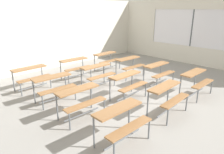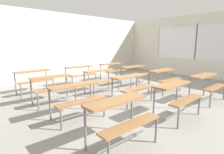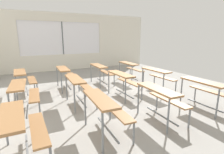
{
  "view_description": "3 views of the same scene",
  "coord_description": "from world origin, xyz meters",
  "px_view_note": "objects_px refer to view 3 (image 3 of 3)",
  "views": [
    {
      "loc": [
        -4.59,
        -3.83,
        2.57
      ],
      "look_at": [
        -0.33,
        0.5,
        0.52
      ],
      "focal_mm": 32.52,
      "sensor_mm": 36.0,
      "label": 1
    },
    {
      "loc": [
        -3.8,
        -3.3,
        1.6
      ],
      "look_at": [
        0.02,
        1.05,
        0.5
      ],
      "focal_mm": 28.0,
      "sensor_mm": 36.0,
      "label": 2
    },
    {
      "loc": [
        -4.65,
        2.4,
        1.78
      ],
      "look_at": [
        0.58,
        -0.23,
        0.42
      ],
      "focal_mm": 27.91,
      "sensor_mm": 36.0,
      "label": 3
    }
  ],
  "objects_px": {
    "desk_bench_r0c0": "(205,88)",
    "desk_bench_r2c2": "(66,73)",
    "desk_bench_r1c1": "(124,79)",
    "desk_bench_r2c1": "(79,84)",
    "desk_bench_r3c0": "(21,124)",
    "desk_bench_r3c1": "(24,91)",
    "desk_bench_r0c1": "(158,74)",
    "desk_bench_r3c2": "(24,77)",
    "desk_bench_r1c2": "(101,70)",
    "desk_bench_r1c0": "(162,96)",
    "desk_bench_r2c0": "(106,106)",
    "desk_bench_r0c2": "(131,67)"
  },
  "relations": [
    {
      "from": "desk_bench_r0c2",
      "to": "desk_bench_r2c1",
      "type": "bearing_deg",
      "value": 122.7
    },
    {
      "from": "desk_bench_r1c2",
      "to": "desk_bench_r2c1",
      "type": "distance_m",
      "value": 2.13
    },
    {
      "from": "desk_bench_r2c0",
      "to": "desk_bench_r2c1",
      "type": "bearing_deg",
      "value": 3.16
    },
    {
      "from": "desk_bench_r0c1",
      "to": "desk_bench_r3c0",
      "type": "bearing_deg",
      "value": 111.31
    },
    {
      "from": "desk_bench_r1c2",
      "to": "desk_bench_r2c1",
      "type": "bearing_deg",
      "value": 142.71
    },
    {
      "from": "desk_bench_r2c2",
      "to": "desk_bench_r2c0",
      "type": "bearing_deg",
      "value": -178.11
    },
    {
      "from": "desk_bench_r2c1",
      "to": "desk_bench_r3c0",
      "type": "bearing_deg",
      "value": 143.69
    },
    {
      "from": "desk_bench_r2c2",
      "to": "desk_bench_r3c1",
      "type": "bearing_deg",
      "value": 142.93
    },
    {
      "from": "desk_bench_r0c2",
      "to": "desk_bench_r3c1",
      "type": "height_order",
      "value": "same"
    },
    {
      "from": "desk_bench_r2c2",
      "to": "desk_bench_r3c2",
      "type": "distance_m",
      "value": 1.31
    },
    {
      "from": "desk_bench_r1c0",
      "to": "desk_bench_r1c1",
      "type": "height_order",
      "value": "same"
    },
    {
      "from": "desk_bench_r0c1",
      "to": "desk_bench_r2c1",
      "type": "bearing_deg",
      "value": 88.35
    },
    {
      "from": "desk_bench_r1c2",
      "to": "desk_bench_r3c1",
      "type": "distance_m",
      "value": 3.12
    },
    {
      "from": "desk_bench_r2c0",
      "to": "desk_bench_r2c1",
      "type": "height_order",
      "value": "same"
    },
    {
      "from": "desk_bench_r2c0",
      "to": "desk_bench_r3c0",
      "type": "height_order",
      "value": "same"
    },
    {
      "from": "desk_bench_r0c0",
      "to": "desk_bench_r2c1",
      "type": "bearing_deg",
      "value": 58.7
    },
    {
      "from": "desk_bench_r0c1",
      "to": "desk_bench_r0c0",
      "type": "bearing_deg",
      "value": 178.34
    },
    {
      "from": "desk_bench_r0c0",
      "to": "desk_bench_r3c1",
      "type": "relative_size",
      "value": 0.98
    },
    {
      "from": "desk_bench_r1c0",
      "to": "desk_bench_r2c0",
      "type": "xyz_separation_m",
      "value": [
        0.02,
        1.29,
        0.0
      ]
    },
    {
      "from": "desk_bench_r3c2",
      "to": "desk_bench_r1c0",
      "type": "bearing_deg",
      "value": -143.99
    },
    {
      "from": "desk_bench_r0c0",
      "to": "desk_bench_r1c1",
      "type": "xyz_separation_m",
      "value": [
        1.7,
        1.33,
        0.0
      ]
    },
    {
      "from": "desk_bench_r0c2",
      "to": "desk_bench_r3c2",
      "type": "distance_m",
      "value": 3.96
    },
    {
      "from": "desk_bench_r0c1",
      "to": "desk_bench_r1c0",
      "type": "height_order",
      "value": "same"
    },
    {
      "from": "desk_bench_r1c0",
      "to": "desk_bench_r3c0",
      "type": "height_order",
      "value": "same"
    },
    {
      "from": "desk_bench_r2c1",
      "to": "desk_bench_r3c0",
      "type": "xyz_separation_m",
      "value": [
        -1.71,
        1.35,
        0.0
      ]
    },
    {
      "from": "desk_bench_r2c1",
      "to": "desk_bench_r3c1",
      "type": "bearing_deg",
      "value": 91.65
    },
    {
      "from": "desk_bench_r2c1",
      "to": "desk_bench_r1c0",
      "type": "bearing_deg",
      "value": -140.19
    },
    {
      "from": "desk_bench_r1c0",
      "to": "desk_bench_r3c1",
      "type": "height_order",
      "value": "same"
    },
    {
      "from": "desk_bench_r2c0",
      "to": "desk_bench_r1c0",
      "type": "bearing_deg",
      "value": -88.19
    },
    {
      "from": "desk_bench_r2c2",
      "to": "desk_bench_r1c1",
      "type": "bearing_deg",
      "value": -138.59
    },
    {
      "from": "desk_bench_r0c1",
      "to": "desk_bench_r1c0",
      "type": "relative_size",
      "value": 1.0
    },
    {
      "from": "desk_bench_r0c1",
      "to": "desk_bench_r2c1",
      "type": "distance_m",
      "value": 2.68
    },
    {
      "from": "desk_bench_r0c1",
      "to": "desk_bench_r0c2",
      "type": "bearing_deg",
      "value": -1.58
    },
    {
      "from": "desk_bench_r1c1",
      "to": "desk_bench_r3c2",
      "type": "distance_m",
      "value": 3.11
    },
    {
      "from": "desk_bench_r1c2",
      "to": "desk_bench_r2c2",
      "type": "bearing_deg",
      "value": 92.31
    },
    {
      "from": "desk_bench_r1c0",
      "to": "desk_bench_r2c1",
      "type": "xyz_separation_m",
      "value": [
        1.67,
        1.3,
        0.0
      ]
    },
    {
      "from": "desk_bench_r2c2",
      "to": "desk_bench_r3c1",
      "type": "xyz_separation_m",
      "value": [
        -1.63,
        1.33,
        0.0
      ]
    },
    {
      "from": "desk_bench_r0c1",
      "to": "desk_bench_r3c1",
      "type": "relative_size",
      "value": 0.99
    },
    {
      "from": "desk_bench_r0c2",
      "to": "desk_bench_r1c2",
      "type": "xyz_separation_m",
      "value": [
        -0.03,
        1.33,
        0.0
      ]
    },
    {
      "from": "desk_bench_r1c1",
      "to": "desk_bench_r0c2",
      "type": "bearing_deg",
      "value": -38.96
    },
    {
      "from": "desk_bench_r0c1",
      "to": "desk_bench_r3c2",
      "type": "relative_size",
      "value": 1.0
    },
    {
      "from": "desk_bench_r0c0",
      "to": "desk_bench_r2c1",
      "type": "relative_size",
      "value": 0.99
    },
    {
      "from": "desk_bench_r0c1",
      "to": "desk_bench_r2c1",
      "type": "relative_size",
      "value": 1.0
    },
    {
      "from": "desk_bench_r0c2",
      "to": "desk_bench_r1c2",
      "type": "height_order",
      "value": "same"
    },
    {
      "from": "desk_bench_r1c2",
      "to": "desk_bench_r3c1",
      "type": "relative_size",
      "value": 0.99
    },
    {
      "from": "desk_bench_r3c0",
      "to": "desk_bench_r3c1",
      "type": "bearing_deg",
      "value": -2.56
    },
    {
      "from": "desk_bench_r0c1",
      "to": "desk_bench_r1c2",
      "type": "xyz_separation_m",
      "value": [
        1.64,
        1.34,
        0.0
      ]
    },
    {
      "from": "desk_bench_r1c1",
      "to": "desk_bench_r2c2",
      "type": "xyz_separation_m",
      "value": [
        1.63,
        1.34,
        0.0
      ]
    },
    {
      "from": "desk_bench_r0c0",
      "to": "desk_bench_r2c2",
      "type": "bearing_deg",
      "value": 39.59
    },
    {
      "from": "desk_bench_r2c1",
      "to": "desk_bench_r3c0",
      "type": "relative_size",
      "value": 1.01
    }
  ]
}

